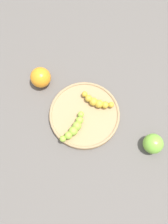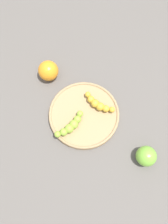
{
  "view_description": "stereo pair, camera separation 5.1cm",
  "coord_description": "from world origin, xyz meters",
  "px_view_note": "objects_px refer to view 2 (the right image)",
  "views": [
    {
      "loc": [
        0.0,
        -0.27,
        0.78
      ],
      "look_at": [
        0.0,
        0.0,
        0.04
      ],
      "focal_mm": 36.23,
      "sensor_mm": 36.0,
      "label": 1
    },
    {
      "loc": [
        0.05,
        -0.26,
        0.78
      ],
      "look_at": [
        0.0,
        0.0,
        0.04
      ],
      "focal_mm": 36.23,
      "sensor_mm": 36.0,
      "label": 2
    }
  ],
  "objects_px": {
    "fruit_bowl": "(84,114)",
    "orange_fruit": "(48,71)",
    "banana_spotted": "(98,104)",
    "banana_green": "(71,126)",
    "apple_green": "(146,156)"
  },
  "relations": [
    {
      "from": "apple_green",
      "to": "banana_spotted",
      "type": "bearing_deg",
      "value": 141.16
    },
    {
      "from": "banana_green",
      "to": "banana_spotted",
      "type": "height_order",
      "value": "banana_green"
    },
    {
      "from": "orange_fruit",
      "to": "apple_green",
      "type": "xyz_separation_m",
      "value": [
        0.39,
        -0.24,
        -0.0
      ]
    },
    {
      "from": "orange_fruit",
      "to": "apple_green",
      "type": "bearing_deg",
      "value": -31.87
    },
    {
      "from": "fruit_bowl",
      "to": "orange_fruit",
      "type": "relative_size",
      "value": 3.33
    },
    {
      "from": "fruit_bowl",
      "to": "banana_green",
      "type": "height_order",
      "value": "banana_green"
    },
    {
      "from": "apple_green",
      "to": "fruit_bowl",
      "type": "bearing_deg",
      "value": 154.52
    },
    {
      "from": "orange_fruit",
      "to": "apple_green",
      "type": "height_order",
      "value": "orange_fruit"
    },
    {
      "from": "fruit_bowl",
      "to": "banana_spotted",
      "type": "height_order",
      "value": "banana_spotted"
    },
    {
      "from": "banana_spotted",
      "to": "banana_green",
      "type": "bearing_deg",
      "value": -15.78
    },
    {
      "from": "fruit_bowl",
      "to": "banana_spotted",
      "type": "distance_m",
      "value": 0.06
    },
    {
      "from": "banana_spotted",
      "to": "apple_green",
      "type": "relative_size",
      "value": 1.7
    },
    {
      "from": "banana_green",
      "to": "apple_green",
      "type": "bearing_deg",
      "value": 23.07
    },
    {
      "from": "banana_spotted",
      "to": "orange_fruit",
      "type": "bearing_deg",
      "value": -91.53
    },
    {
      "from": "fruit_bowl",
      "to": "orange_fruit",
      "type": "bearing_deg",
      "value": 140.43
    }
  ]
}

